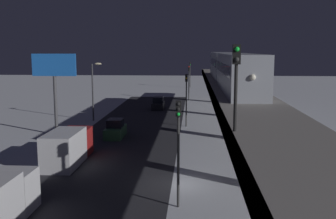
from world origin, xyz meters
The scene contains 14 objects.
ground_plane centered at (0.00, 0.00, 0.00)m, with size 240.00×240.00×0.00m, color silver.
avenue_asphalt centered at (5.83, 0.00, 0.00)m, with size 11.00×105.27×0.01m, color #28282D.
elevated_railway centered at (-5.12, 0.00, 4.80)m, with size 5.00×105.27×5.56m.
subway_train centered at (-5.21, -19.49, 7.34)m, with size 2.94×36.87×3.40m.
rail_signal centered at (-3.06, 8.55, 8.28)m, with size 0.36×0.41×4.00m.
sedan_black centered at (4.43, -36.01, 0.80)m, with size 1.80×4.44×1.97m.
sedan_green centered at (7.23, -14.99, 0.80)m, with size 1.80×4.18×1.97m.
delivery_van centered at (9.23, -4.92, 1.35)m, with size 2.40×7.40×2.80m.
traffic_light_near centered at (-0.27, 4.12, 4.20)m, with size 0.32×0.44×6.40m.
traffic_light_mid centered at (-0.27, -21.55, 4.20)m, with size 0.32×0.44×6.40m.
traffic_light_far centered at (-0.27, -47.21, 4.20)m, with size 0.32×0.44×6.40m.
traffic_light_distant centered at (-0.27, -72.88, 4.20)m, with size 0.32×0.44×6.40m.
commercial_billboard centered at (13.96, -15.81, 6.83)m, with size 4.80×0.36×8.90m.
street_lamp_far centered at (11.90, -25.00, 4.81)m, with size 1.35×0.44×7.65m.
Camera 1 is at (-1.12, 27.11, 9.31)m, focal length 43.12 mm.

